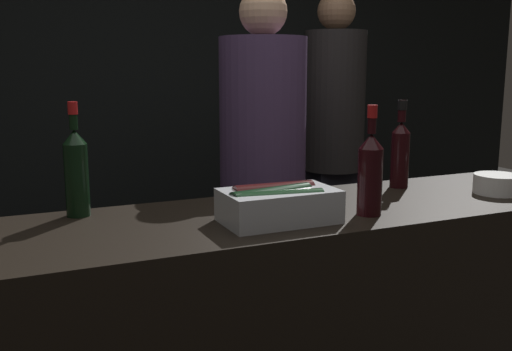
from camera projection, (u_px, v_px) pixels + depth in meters
The scene contains 8 objects.
wall_back_chalkboard at pixel (125, 74), 3.57m from camera, with size 6.40×0.06×2.80m.
ice_bin_with_bottles at pixel (278, 203), 1.71m from camera, with size 0.34×0.20×0.11m.
bowl_white at pixel (498, 183), 2.11m from camera, with size 0.17×0.17×0.07m.
red_wine_bottle_tall at pixel (370, 171), 1.78m from camera, with size 0.08×0.08×0.35m.
red_wine_bottle_burgundy at pixel (76, 170), 1.77m from camera, with size 0.07×0.07×0.36m.
red_wine_bottle_black_foil at pixel (400, 151), 2.20m from camera, with size 0.07×0.07×0.34m.
person_in_hoodie at pixel (333, 138), 3.25m from camera, with size 0.34×0.34×1.85m.
person_blond_tee at pixel (263, 168), 2.58m from camera, with size 0.39×0.39×1.78m.
Camera 1 is at (-0.73, -1.31, 1.43)m, focal length 40.00 mm.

